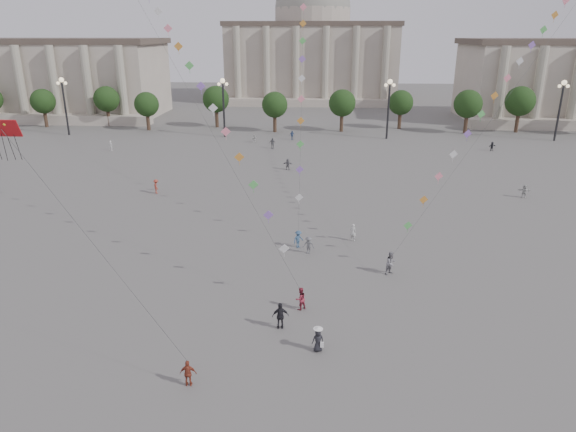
{
  "coord_description": "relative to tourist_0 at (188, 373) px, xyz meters",
  "views": [
    {
      "loc": [
        2.76,
        -24.47,
        18.39
      ],
      "look_at": [
        0.48,
        12.0,
        5.3
      ],
      "focal_mm": 32.0,
      "sensor_mm": 36.0,
      "label": 1
    }
  ],
  "objects": [
    {
      "name": "hall_central",
      "position": [
        4.17,
        130.54,
        13.44
      ],
      "size": [
        48.3,
        34.3,
        35.5
      ],
      "color": "#A79B8C",
      "rests_on": "ground"
    },
    {
      "name": "lamp_post_far_west",
      "position": [
        -40.83,
        71.32,
        6.56
      ],
      "size": [
        2.0,
        0.9,
        10.65
      ],
      "color": "#262628",
      "rests_on": "ground"
    },
    {
      "name": "kite_flyer_1",
      "position": [
        5.19,
        19.71,
        0.02
      ],
      "size": [
        1.18,
        1.17,
        1.64
      ],
      "primitive_type": "imported",
      "rotation": [
        0.0,
        0.0,
        0.78
      ],
      "color": "#355477",
      "rests_on": "ground"
    },
    {
      "name": "tourist_0",
      "position": [
        0.0,
        0.0,
        0.0
      ],
      "size": [
        0.95,
        0.43,
        1.59
      ],
      "primitive_type": "imported",
      "rotation": [
        0.0,
        0.0,
        3.19
      ],
      "color": "brown",
      "rests_on": "ground"
    },
    {
      "name": "person_crowd_9",
      "position": [
        35.3,
        62.13,
        -0.05
      ],
      "size": [
        1.44,
        0.94,
        1.48
      ],
      "primitive_type": "imported",
      "rotation": [
        0.0,
        0.0,
        0.4
      ],
      "color": "#222227",
      "rests_on": "ground"
    },
    {
      "name": "person_crowd_10",
      "position": [
        -27.41,
        58.31,
        0.03
      ],
      "size": [
        0.69,
        0.72,
        1.65
      ],
      "primitive_type": "imported",
      "rotation": [
        0.0,
        0.0,
        2.27
      ],
      "color": "silver",
      "rests_on": "ground"
    },
    {
      "name": "person_crowd_13",
      "position": [
        10.21,
        21.64,
        0.04
      ],
      "size": [
        0.72,
        0.63,
        1.67
      ],
      "primitive_type": "imported",
      "rotation": [
        0.0,
        0.0,
        2.68
      ],
      "color": "beige",
      "rests_on": "ground"
    },
    {
      "name": "person_crowd_0",
      "position": [
        1.88,
        69.32,
        0.04
      ],
      "size": [
        1.05,
        0.8,
        1.67
      ],
      "primitive_type": "imported",
      "rotation": [
        0.0,
        0.0,
        0.47
      ],
      "color": "#354B78",
      "rests_on": "ground"
    },
    {
      "name": "person_crowd_12",
      "position": [
        2.48,
        47.65,
        -0.0
      ],
      "size": [
        1.52,
        0.67,
        1.58
      ],
      "primitive_type": "imported",
      "rotation": [
        0.0,
        0.0,
        3.0
      ],
      "color": "slate",
      "rests_on": "ground"
    },
    {
      "name": "lamp_post_mid_east",
      "position": [
        19.17,
        71.32,
        6.56
      ],
      "size": [
        2.0,
        0.9,
        10.65
      ],
      "color": "#262628",
      "rests_on": "ground"
    },
    {
      "name": "kite_flyer_2",
      "position": [
        12.86,
        14.76,
        0.16
      ],
      "size": [
        1.17,
        1.14,
        1.9
      ],
      "primitive_type": "imported",
      "rotation": [
        0.0,
        0.0,
        0.67
      ],
      "color": "slate",
      "rests_on": "ground"
    },
    {
      "name": "person_crowd_4",
      "position": [
        -4.65,
        66.31,
        -0.05
      ],
      "size": [
        1.21,
        1.34,
        1.48
      ],
      "primitive_type": "imported",
      "rotation": [
        0.0,
        0.0,
        4.03
      ],
      "color": "silver",
      "rests_on": "ground"
    },
    {
      "name": "tree_row",
      "position": [
        4.17,
        79.32,
        4.6
      ],
      "size": [
        137.12,
        5.12,
        8.0
      ],
      "color": "#34271A",
      "rests_on": "ground"
    },
    {
      "name": "person_crowd_6",
      "position": [
        6.14,
        18.42,
        0.01
      ],
      "size": [
        1.13,
        0.78,
        1.6
      ],
      "primitive_type": "imported",
      "rotation": [
        0.0,
        0.0,
        6.1
      ],
      "color": "#5C5D60",
      "rests_on": "ground"
    },
    {
      "name": "kite_flyer_0",
      "position": [
        5.82,
        8.68,
        0.04
      ],
      "size": [
        1.03,
        0.99,
        1.67
      ],
      "primitive_type": "imported",
      "rotation": [
        0.0,
        0.0,
        3.78
      ],
      "color": "maroon",
      "rests_on": "ground"
    },
    {
      "name": "hat_person",
      "position": [
        7.08,
        3.71,
        0.02
      ],
      "size": [
        0.83,
        0.66,
        1.69
      ],
      "color": "black",
      "rests_on": "ground"
    },
    {
      "name": "dragon_kite",
      "position": [
        -10.92,
        4.57,
        11.76
      ],
      "size": [
        6.63,
        2.58,
        16.74
      ],
      "color": "red",
      "rests_on": "ground"
    },
    {
      "name": "ground",
      "position": [
        4.17,
        1.32,
        -0.79
      ],
      "size": [
        360.0,
        360.0,
        0.0
      ],
      "primitive_type": "plane",
      "color": "#52504D",
      "rests_on": "ground"
    },
    {
      "name": "kite_train_east",
      "position": [
        30.78,
        32.09,
        20.5
      ],
      "size": [
        34.04,
        32.43,
        59.9
      ],
      "color": "#3F3F3F",
      "rests_on": "ground"
    },
    {
      "name": "lamp_post_mid_west",
      "position": [
        -10.83,
        71.32,
        6.56
      ],
      "size": [
        2.0,
        0.9,
        10.65
      ],
      "color": "#262628",
      "rests_on": "ground"
    },
    {
      "name": "person_crowd_16",
      "position": [
        -0.98,
        61.52,
        0.11
      ],
      "size": [
        1.13,
        0.65,
        1.81
      ],
      "primitive_type": "imported",
      "rotation": [
        0.0,
        0.0,
        6.08
      ],
      "color": "#5E5F63",
      "rests_on": "ground"
    },
    {
      "name": "tourist_4",
      "position": [
        4.61,
        6.12,
        0.14
      ],
      "size": [
        1.14,
        0.61,
        1.86
      ],
      "primitive_type": "imported",
      "rotation": [
        0.0,
        0.0,
        3.29
      ],
      "color": "black",
      "rests_on": "ground"
    },
    {
      "name": "lamp_post_far_east",
      "position": [
        49.17,
        71.32,
        6.56
      ],
      "size": [
        2.0,
        0.9,
        10.65
      ],
      "color": "#262628",
      "rests_on": "ground"
    },
    {
      "name": "person_crowd_17",
      "position": [
        -12.7,
        35.29,
        0.08
      ],
      "size": [
        1.13,
        1.29,
        1.74
      ],
      "primitive_type": "imported",
      "rotation": [
        0.0,
        0.0,
        2.11
      ],
      "color": "#9E392B",
      "rests_on": "ground"
    },
    {
      "name": "person_crowd_7",
      "position": [
        31.14,
        36.31,
        -0.01
      ],
      "size": [
        1.52,
        0.83,
        1.57
      ],
      "primitive_type": "imported",
      "rotation": [
        0.0,
        0.0,
        2.87
      ],
      "color": "#B0B1AC",
      "rests_on": "ground"
    }
  ]
}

